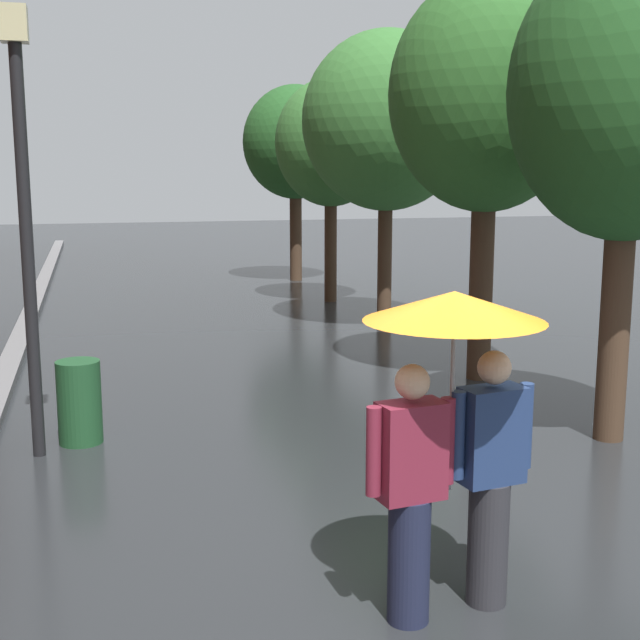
# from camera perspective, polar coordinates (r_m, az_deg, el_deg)

# --- Properties ---
(ground_plane) EXTENTS (80.00, 80.00, 0.00)m
(ground_plane) POSITION_cam_1_polar(r_m,az_deg,el_deg) (5.99, 6.70, -17.32)
(ground_plane) COLOR #26282B
(kerb_strip) EXTENTS (0.30, 36.00, 0.12)m
(kerb_strip) POSITION_cam_1_polar(r_m,az_deg,el_deg) (15.21, -19.21, -0.64)
(kerb_strip) COLOR slate
(kerb_strip) RESTS_ON ground
(street_tree_0) EXTENTS (2.32, 2.32, 4.95)m
(street_tree_0) POSITION_cam_1_polar(r_m,az_deg,el_deg) (8.97, 19.99, 14.07)
(street_tree_0) COLOR #473323
(street_tree_0) RESTS_ON ground
(street_tree_1) EXTENTS (2.49, 2.49, 5.14)m
(street_tree_1) POSITION_cam_1_polar(r_m,az_deg,el_deg) (11.25, 11.14, 14.45)
(street_tree_1) COLOR #473323
(street_tree_1) RESTS_ON ground
(street_tree_2) EXTENTS (2.89, 2.89, 5.07)m
(street_tree_2) POSITION_cam_1_polar(r_m,az_deg,el_deg) (14.93, 4.48, 13.09)
(street_tree_2) COLOR #473323
(street_tree_2) RESTS_ON ground
(street_tree_3) EXTENTS (2.27, 2.27, 4.55)m
(street_tree_3) POSITION_cam_1_polar(r_m,az_deg,el_deg) (17.65, 0.73, 11.71)
(street_tree_3) COLOR #473323
(street_tree_3) RESTS_ON ground
(street_tree_4) EXTENTS (2.55, 2.55, 4.74)m
(street_tree_4) POSITION_cam_1_polar(r_m,az_deg,el_deg) (21.09, -1.66, 11.75)
(street_tree_4) COLOR #473323
(street_tree_4) RESTS_ON ground
(couple_under_umbrella) EXTENTS (1.15, 1.10, 2.04)m
(couple_under_umbrella) POSITION_cam_1_polar(r_m,az_deg,el_deg) (5.23, 8.88, -5.57)
(couple_under_umbrella) COLOR #1E233D
(couple_under_umbrella) RESTS_ON ground
(street_lamp_post) EXTENTS (0.24, 0.24, 4.18)m
(street_lamp_post) POSITION_cam_1_polar(r_m,az_deg,el_deg) (8.39, -19.18, 7.51)
(street_lamp_post) COLOR black
(street_lamp_post) RESTS_ON ground
(litter_bin) EXTENTS (0.44, 0.44, 0.85)m
(litter_bin) POSITION_cam_1_polar(r_m,az_deg,el_deg) (8.97, -15.81, -5.31)
(litter_bin) COLOR #1E4C28
(litter_bin) RESTS_ON ground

